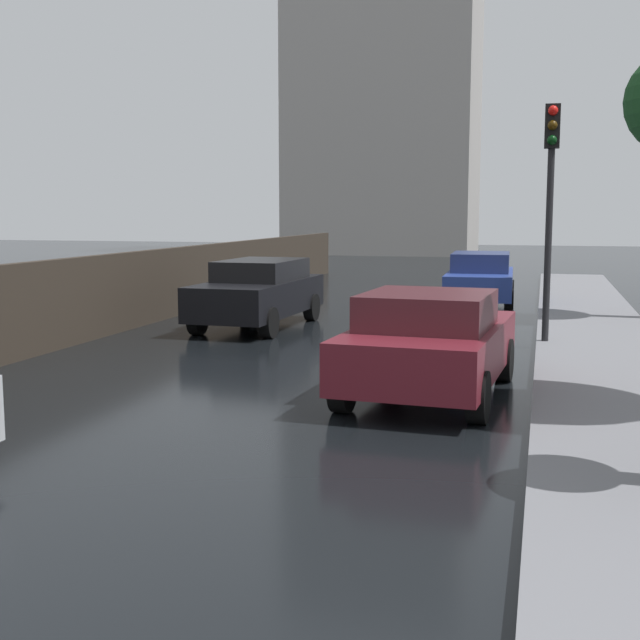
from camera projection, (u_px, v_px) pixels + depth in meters
car_maroon_near_kerb at (430, 342)px, 11.01m from camera, size 2.09×3.99×1.41m
car_blue_far_ahead at (480, 278)px, 21.52m from camera, size 1.82×4.10×1.39m
car_black_behind_camera at (259, 292)px, 17.61m from camera, size 1.85×4.21×1.43m
traffic_light at (551, 178)px, 14.54m from camera, size 0.26×0.39×4.16m
distant_tower at (386, 58)px, 48.31m from camera, size 10.53×8.61×25.79m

